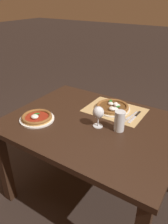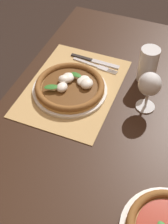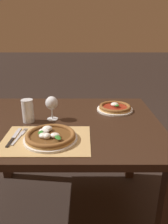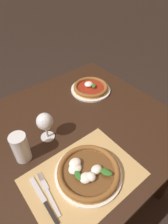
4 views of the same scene
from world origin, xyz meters
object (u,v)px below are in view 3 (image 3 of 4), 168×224
wine_glass (52,104)px  pizza_far (115,108)px  knife (14,137)px  pint_glass (28,111)px  fork (20,136)px  pizza_near (50,136)px

wine_glass → pizza_far: bearing=21.8°
knife → pint_glass: bearing=83.1°
knife → fork: bearing=21.9°
pizza_far → wine_glass: bearing=-158.2°
pint_glass → wine_glass: bearing=13.9°
pint_glass → fork: bearing=-89.8°
pizza_near → knife: (-0.20, 0.03, -0.02)m
pizza_near → knife: size_ratio=1.32×
fork → pizza_far: bearing=36.3°
pizza_near → pizza_far: 0.61m
pizza_far → pizza_near: bearing=-131.2°
pint_glass → knife: 0.23m
wine_glass → pint_glass: bearing=-166.1°
fork → knife: (-0.03, -0.01, 0.00)m
fork → knife: 0.03m
pizza_near → pizza_far: bearing=48.8°
pint_glass → fork: pint_glass is taller
fork → knife: bearing=-158.1°
wine_glass → fork: 0.30m
pizza_near → wine_glass: (-0.03, 0.28, 0.08)m
pint_glass → pizza_far: bearing=19.9°
pint_glass → knife: pint_glass is taller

